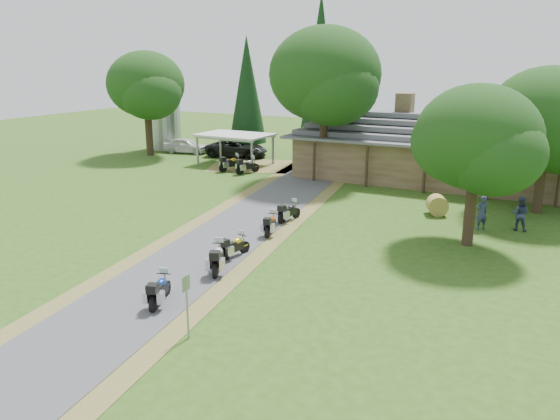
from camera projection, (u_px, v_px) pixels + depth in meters
The scene contains 24 objects.
ground at pixel (168, 277), 22.49m from camera, with size 120.00×120.00×0.00m, color #2A4D15.
driveway at pixel (212, 247), 26.14m from camera, with size 46.00×46.00×0.00m, color #4A4A4C.
lodge at pixel (439, 147), 39.78m from camera, with size 21.40×9.40×4.90m, color brown, non-canonical shape.
silo at pixel (164, 116), 53.88m from camera, with size 3.15×3.15×6.40m, color gray.
carport at pixel (235, 149), 46.17m from camera, with size 6.00×4.00×2.60m, color silver, non-canonical shape.
car_white_sedan at pixel (186, 143), 51.90m from camera, with size 5.49×2.32×1.83m, color silver.
car_dark_suv at pixel (237, 144), 49.77m from camera, with size 6.12×2.60×2.34m, color black.
motorcycle_row_a at pixel (160, 288), 19.91m from camera, with size 1.76×0.57×1.20m, color navy, non-canonical shape.
motorcycle_row_b at pixel (218, 257), 22.95m from camera, with size 1.92×0.63×1.31m, color #A7A9AF, non-canonical shape.
motorcycle_row_c at pixel (235, 245), 24.61m from camera, with size 1.67×0.55×1.15m, color gold, non-canonical shape.
motorcycle_row_d at pixel (271, 223), 27.89m from camera, with size 1.71×0.56×1.17m, color #BF4204, non-canonical shape.
motorcycle_row_e at pixel (289, 211), 30.12m from camera, with size 1.72×0.56×1.17m, color black, non-canonical shape.
motorcycle_carport_a at pixel (231, 163), 43.61m from camera, with size 2.00×0.65×1.37m, color gold, non-canonical shape.
motorcycle_carport_b at pixel (248, 165), 42.66m from camera, with size 1.96×0.64×1.34m, color slate, non-canonical shape.
person_a at pixel (482, 210), 28.52m from camera, with size 0.61×0.44×2.14m, color #2E3854.
person_b at pixel (520, 211), 28.34m from camera, with size 0.61×0.44×2.15m, color #2E3854.
hay_bale at pixel (437, 205), 31.36m from camera, with size 1.14×1.14×1.05m, color olive.
sign_post at pixel (187, 307), 17.27m from camera, with size 0.39×0.07×2.19m, color gray, non-canonical shape.
oak_lodge_left at pixel (324, 95), 39.00m from camera, with size 7.95×7.95×12.33m, color #163610, non-canonical shape.
oak_lodge_right at pixel (546, 137), 30.76m from camera, with size 6.86×6.86×8.82m, color #163610, non-canonical shape.
oak_driveway at pixel (475, 159), 25.30m from camera, with size 5.75×5.75×8.43m, color #163610, non-canonical shape.
oak_silo at pixel (147, 98), 49.59m from camera, with size 6.98×6.98×10.46m, color #163610, non-canonical shape.
cedar_near at pixel (320, 79), 46.14m from camera, with size 3.75×3.75×14.02m, color black.
cedar_far at pixel (247, 95), 51.38m from camera, with size 3.57×3.57×10.85m, color black.
Camera 1 is at (13.65, -16.52, 8.69)m, focal length 35.00 mm.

